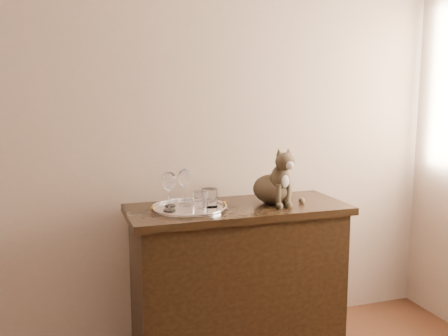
% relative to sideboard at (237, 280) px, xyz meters
% --- Properties ---
extents(wall_back, '(4.00, 0.10, 2.70)m').
position_rel_sideboard_xyz_m(wall_back, '(-0.60, 0.31, 0.93)').
color(wall_back, '#BEA28E').
rests_on(wall_back, ground).
extents(sideboard, '(1.20, 0.50, 0.85)m').
position_rel_sideboard_xyz_m(sideboard, '(0.00, 0.00, 0.00)').
color(sideboard, black).
rests_on(sideboard, ground).
extents(tray, '(0.40, 0.40, 0.01)m').
position_rel_sideboard_xyz_m(tray, '(-0.27, 0.01, 0.43)').
color(tray, white).
rests_on(tray, sideboard).
extents(wine_glass_a, '(0.07, 0.07, 0.19)m').
position_rel_sideboard_xyz_m(wine_glass_a, '(-0.36, 0.08, 0.53)').
color(wine_glass_a, silver).
rests_on(wine_glass_a, tray).
extents(wine_glass_b, '(0.08, 0.08, 0.20)m').
position_rel_sideboard_xyz_m(wine_glass_b, '(-0.28, 0.07, 0.53)').
color(wine_glass_b, white).
rests_on(wine_glass_b, tray).
extents(wine_glass_c, '(0.08, 0.08, 0.20)m').
position_rel_sideboard_xyz_m(wine_glass_c, '(-0.38, -0.02, 0.53)').
color(wine_glass_c, white).
rests_on(wine_glass_c, tray).
extents(tumbler_a, '(0.08, 0.08, 0.09)m').
position_rel_sideboard_xyz_m(tumbler_a, '(-0.22, -0.03, 0.48)').
color(tumbler_a, silver).
rests_on(tumbler_a, tray).
extents(tumbler_c, '(0.09, 0.09, 0.10)m').
position_rel_sideboard_xyz_m(tumbler_c, '(-0.16, -0.00, 0.48)').
color(tumbler_c, white).
rests_on(tumbler_c, tray).
extents(cat, '(0.36, 0.34, 0.32)m').
position_rel_sideboard_xyz_m(cat, '(0.21, 0.00, 0.59)').
color(cat, brown).
rests_on(cat, sideboard).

